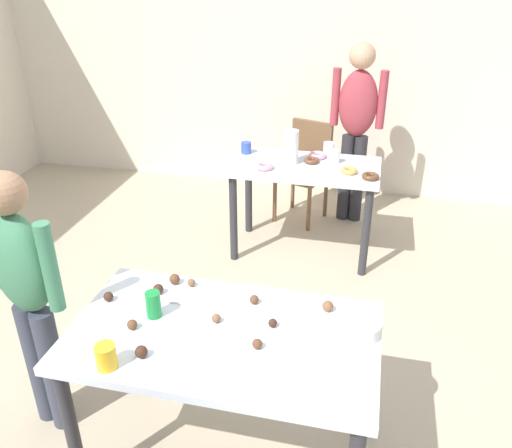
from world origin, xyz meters
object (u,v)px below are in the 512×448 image
at_px(soda_can, 153,304).
at_px(person_girl_near, 27,288).
at_px(person_adult_far, 357,119).
at_px(mixing_bowl, 357,325).
at_px(dining_table_far, 304,180).
at_px(chair_far_table, 306,165).
at_px(pitcher_far, 291,147).
at_px(dining_table_near, 224,351).

bearing_deg(soda_can, person_girl_near, -178.00).
distance_m(person_adult_far, mixing_bowl, 2.60).
bearing_deg(dining_table_far, person_adult_far, 64.33).
bearing_deg(person_girl_near, soda_can, 2.00).
distance_m(chair_far_table, pitcher_far, 0.76).
bearing_deg(mixing_bowl, dining_table_near, -166.04).
bearing_deg(mixing_bowl, chair_far_table, 102.80).
bearing_deg(chair_far_table, pitcher_far, -92.65).
bearing_deg(dining_table_far, chair_far_table, 96.85).
distance_m(dining_table_near, person_adult_far, 2.77).
xyz_separation_m(dining_table_near, person_girl_near, (-0.93, 0.02, 0.17)).
xyz_separation_m(dining_table_near, person_adult_far, (0.38, 2.73, 0.28)).
relative_size(chair_far_table, mixing_bowl, 4.21).
xyz_separation_m(dining_table_near, dining_table_far, (0.05, 2.04, -0.02)).
bearing_deg(soda_can, dining_table_far, 79.43).
distance_m(dining_table_far, pitcher_far, 0.27).
height_order(mixing_bowl, soda_can, soda_can).
distance_m(dining_table_near, dining_table_far, 2.04).
bearing_deg(person_adult_far, pitcher_far, -122.78).
bearing_deg(person_adult_far, dining_table_near, -97.85).
bearing_deg(dining_table_near, chair_far_table, 90.68).
bearing_deg(dining_table_far, person_girl_near, -115.86).
bearing_deg(dining_table_near, mixing_bowl, 13.96).
relative_size(person_girl_near, soda_can, 11.35).
height_order(chair_far_table, soda_can, soda_can).
height_order(dining_table_far, person_girl_near, person_girl_near).
height_order(chair_far_table, mixing_bowl, chair_far_table).
xyz_separation_m(dining_table_near, pitcher_far, (-0.06, 2.05, 0.23)).
height_order(person_girl_near, soda_can, person_girl_near).
bearing_deg(dining_table_far, pitcher_far, 177.48).
bearing_deg(pitcher_far, soda_can, -97.51).
height_order(person_girl_near, pitcher_far, person_girl_near).
xyz_separation_m(chair_far_table, person_adult_far, (0.41, 0.03, 0.44)).
xyz_separation_m(person_girl_near, person_adult_far, (1.31, 2.71, 0.11)).
relative_size(person_girl_near, pitcher_far, 5.39).
height_order(person_adult_far, mixing_bowl, person_adult_far).
relative_size(person_girl_near, mixing_bowl, 6.71).
height_order(chair_far_table, pitcher_far, pitcher_far).
distance_m(chair_far_table, person_girl_near, 2.84).
bearing_deg(dining_table_near, dining_table_far, 88.69).
distance_m(person_girl_near, person_adult_far, 3.01).
height_order(chair_far_table, person_girl_near, person_girl_near).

